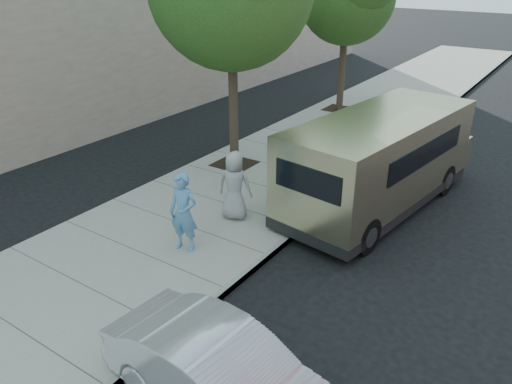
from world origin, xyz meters
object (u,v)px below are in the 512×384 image
person_green_shirt (284,181)px  person_striped_polo (341,154)px  person_gray_shirt (235,185)px  person_officer (184,212)px  parking_meter (285,164)px  van (381,159)px  sedan (225,379)px

person_green_shirt → person_striped_polo: (0.58, 2.07, 0.19)m
person_green_shirt → person_gray_shirt: size_ratio=0.94×
person_officer → person_green_shirt: 2.96m
parking_meter → van: size_ratio=0.23×
parking_meter → person_gray_shirt: person_gray_shirt is taller
sedan → person_green_shirt: person_green_shirt is taller
person_green_shirt → person_gray_shirt: person_gray_shirt is taller
person_gray_shirt → person_striped_polo: (1.37, 3.09, 0.14)m
van → person_striped_polo: van is taller
person_green_shirt → person_striped_polo: size_ratio=0.81×
parking_meter → person_gray_shirt: (-0.66, -1.26, -0.28)m
parking_meter → person_striped_polo: bearing=53.0°
parking_meter → person_striped_polo: size_ratio=0.79×
sedan → person_gray_shirt: 5.84m
person_green_shirt → person_gray_shirt: (-0.79, -1.02, 0.06)m
parking_meter → person_officer: bearing=-118.6°
sedan → person_green_shirt: size_ratio=2.45×
person_officer → sedan: bearing=-53.1°
parking_meter → person_green_shirt: bearing=-79.2°
parking_meter → person_officer: 3.18m
person_striped_polo → van: bearing=119.6°
person_gray_shirt → person_striped_polo: person_striped_polo is taller
person_green_shirt → person_striped_polo: 2.16m
person_officer → person_green_shirt: (0.81, 2.85, -0.09)m
sedan → person_officer: person_officer is taller
van → person_striped_polo: (-1.22, 0.20, -0.17)m
person_green_shirt → person_striped_polo: bearing=-120.4°
sedan → person_green_shirt: 6.34m
person_gray_shirt → person_green_shirt: bearing=-145.2°
person_officer → person_striped_polo: bearing=62.4°
van → person_officer: size_ratio=3.85×
parking_meter → van: bearing=24.3°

